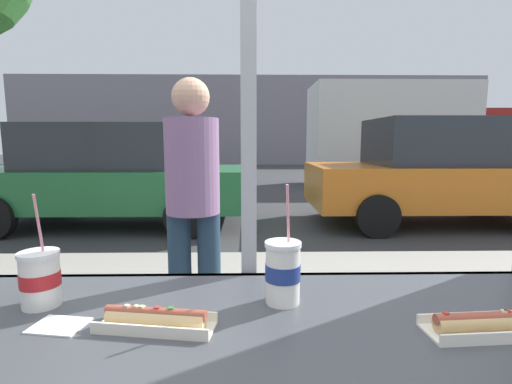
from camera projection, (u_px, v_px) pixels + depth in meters
The scene contains 13 objects.
ground_plane at pixel (249, 198), 9.26m from camera, with size 60.00×60.00×0.00m, color #38383A.
sidewalk_strip at pixel (250, 314), 2.91m from camera, with size 16.00×2.80×0.14m, color #9E998E.
window_wall at pixel (250, 4), 1.16m from camera, with size 2.78×0.20×2.90m.
building_facade_far at pixel (249, 121), 22.45m from camera, with size 28.00×1.20×5.20m, color gray.
soda_cup_left at pixel (42, 278), 0.99m from camera, with size 0.10×0.10×0.30m.
soda_cup_right at pixel (285, 271), 1.00m from camera, with size 0.10×0.10×0.33m.
hotdog_tray_near at pixel (158, 319), 0.87m from camera, with size 0.29×0.13×0.05m.
hotdog_tray_far at pixel (485, 324), 0.85m from camera, with size 0.27×0.12×0.05m.
napkin_wrapper at pixel (61, 325), 0.88m from camera, with size 0.12×0.09×0.00m, color white.
parked_car_green at pixel (110, 175), 6.21m from camera, with size 4.48×1.98×1.68m.
parked_car_orange at pixel (439, 172), 6.31m from camera, with size 4.29×2.00×1.78m.
box_truck at pixel (409, 132), 11.72m from camera, with size 6.52×2.44×3.13m.
pedestrian at pixel (194, 197), 2.23m from camera, with size 0.32×0.32×1.63m.
Camera 1 is at (-0.00, -1.15, 1.41)m, focal length 26.19 mm.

